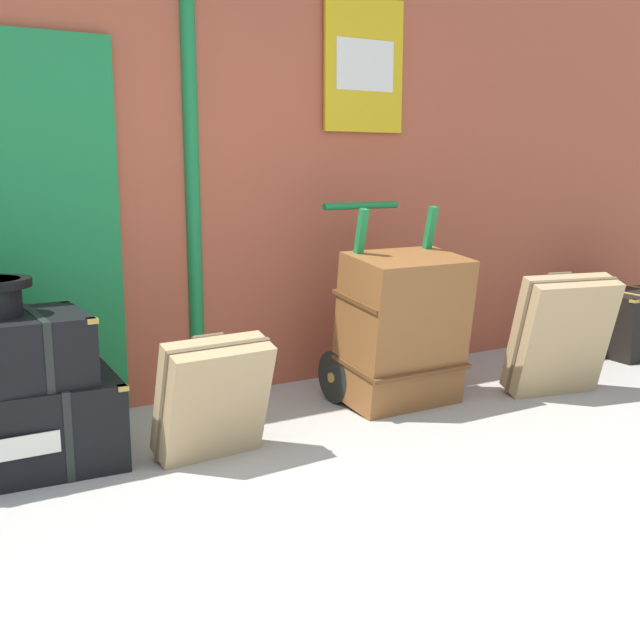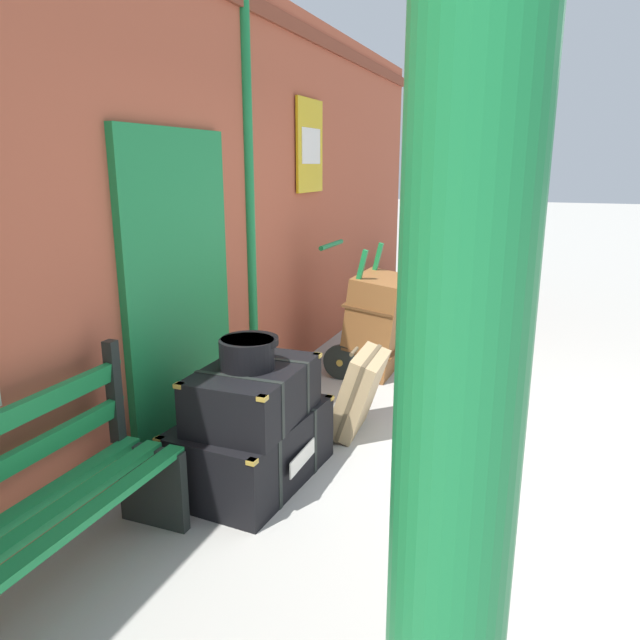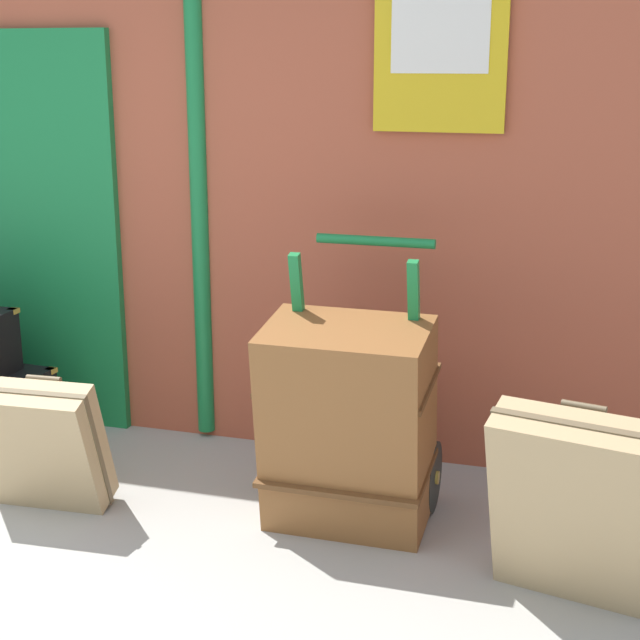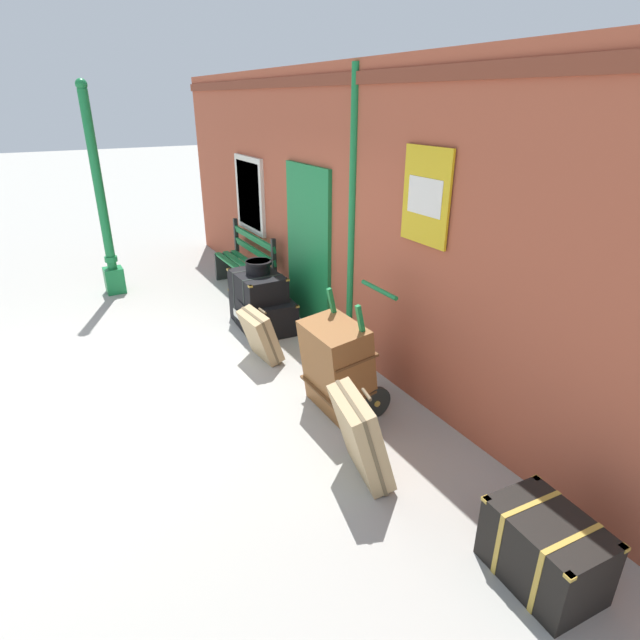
{
  "view_description": "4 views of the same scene",
  "coord_description": "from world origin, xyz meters",
  "views": [
    {
      "loc": [
        -1.3,
        -1.92,
        1.41
      ],
      "look_at": [
        0.79,
        1.57,
        0.6
      ],
      "focal_mm": 43.55,
      "sensor_mm": 36.0,
      "label": 1
    },
    {
      "loc": [
        -3.74,
        0.23,
        1.88
      ],
      "look_at": [
        0.39,
        1.84,
        0.73
      ],
      "focal_mm": 33.67,
      "sensor_mm": 36.0,
      "label": 2
    },
    {
      "loc": [
        2.39,
        -1.97,
        1.96
      ],
      "look_at": [
        1.27,
        1.78,
        0.88
      ],
      "focal_mm": 53.71,
      "sensor_mm": 36.0,
      "label": 3
    },
    {
      "loc": [
        5.11,
        -0.58,
        2.83
      ],
      "look_at": [
        0.62,
        1.93,
        0.59
      ],
      "focal_mm": 28.58,
      "sensor_mm": 36.0,
      "label": 4
    }
  ],
  "objects": [
    {
      "name": "suitcase_olive",
      "position": [
        2.38,
        1.32,
        0.38
      ],
      "size": [
        0.66,
        0.51,
        0.78
      ],
      "color": "tan",
      "rests_on": "ground"
    },
    {
      "name": "suitcase_charcoal",
      "position": [
        0.11,
        1.43,
        0.31
      ],
      "size": [
        0.54,
        0.39,
        0.62
      ],
      "color": "tan",
      "rests_on": "ground"
    },
    {
      "name": "brick_facade",
      "position": [
        -0.03,
        2.6,
        1.6
      ],
      "size": [
        10.4,
        0.35,
        3.2
      ],
      "color": "#AD5138",
      "rests_on": "ground"
    },
    {
      "name": "porters_trolley",
      "position": [
        1.43,
        1.85,
        0.27
      ],
      "size": [
        0.71,
        0.63,
        1.19
      ],
      "color": "black",
      "rests_on": "ground"
    },
    {
      "name": "large_brown_trunk",
      "position": [
        1.43,
        1.68,
        0.46
      ],
      "size": [
        0.7,
        0.55,
        0.93
      ],
      "color": "brown",
      "rests_on": "ground"
    }
  ]
}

